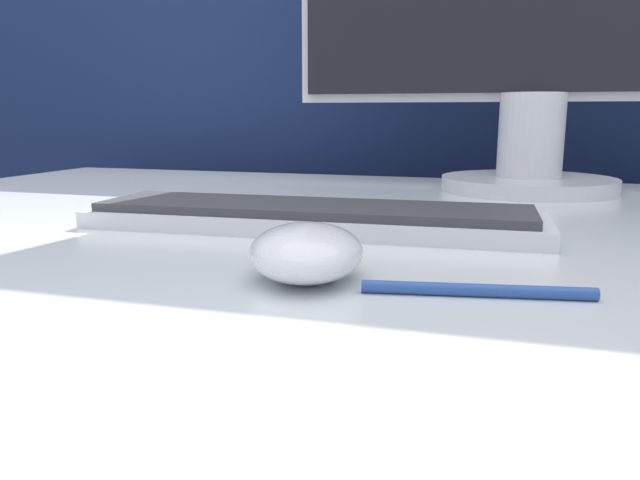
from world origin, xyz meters
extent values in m
cube|color=navy|center=(0.00, 0.65, 0.60)|extent=(5.00, 0.03, 1.20)
ellipsoid|color=white|center=(-0.07, -0.17, 0.75)|extent=(0.10, 0.12, 0.04)
cube|color=silver|center=(-0.12, 0.00, 0.74)|extent=(0.44, 0.13, 0.02)
cube|color=#38383D|center=(-0.12, 0.00, 0.75)|extent=(0.41, 0.12, 0.01)
cylinder|color=silver|center=(0.08, 0.36, 0.74)|extent=(0.24, 0.24, 0.02)
cylinder|color=silver|center=(0.08, 0.36, 0.81)|extent=(0.09, 0.09, 0.12)
cylinder|color=#284C9E|center=(0.04, -0.18, 0.74)|extent=(0.14, 0.03, 0.01)
camera|label=1|loc=(0.06, -0.55, 0.84)|focal=35.00mm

